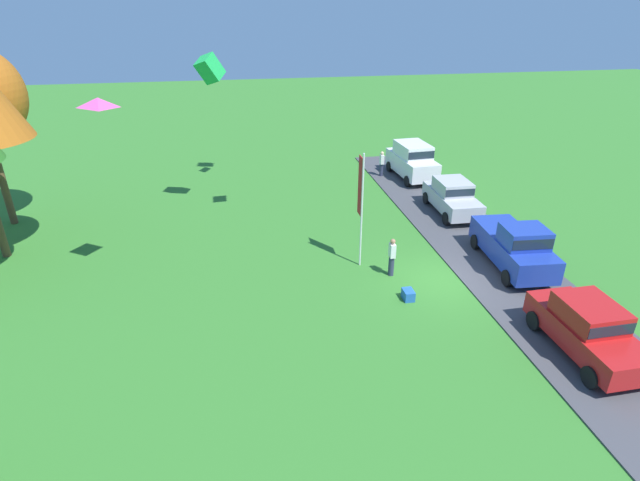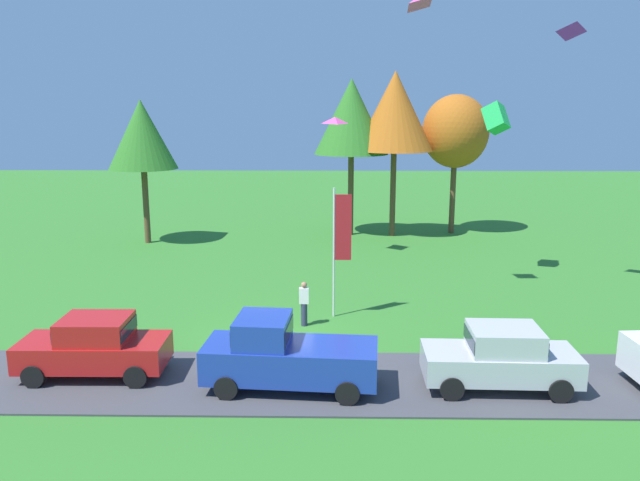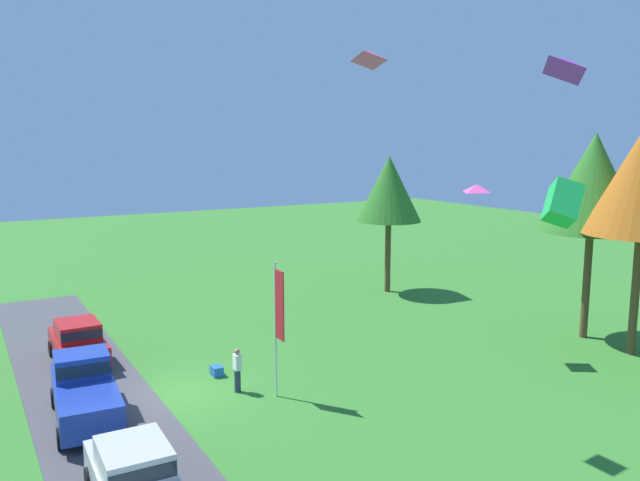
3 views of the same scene
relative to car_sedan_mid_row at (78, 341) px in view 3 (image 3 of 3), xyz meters
The scene contains 14 objects.
ground_plane 6.00m from the car_sedan_mid_row, 26.06° to the left, with size 120.00×120.00×0.00m, color #337528.
pavement_strip 5.41m from the car_sedan_mid_row, ahead, with size 36.00×4.40×0.06m, color #424247.
car_sedan_mid_row is the anchor object (origin of this frame).
car_pickup_by_flagpole 5.85m from the car_sedan_mid_row, ahead, with size 5.14×2.36×2.14m.
car_sedan_near_entrance 12.12m from the car_sedan_mid_row, ahead, with size 4.44×2.04×1.84m.
person_on_lawn 7.73m from the car_sedan_mid_row, 37.08° to the left, with size 0.36×0.24×1.71m.
tree_far_right 20.31m from the car_sedan_mid_row, 101.61° to the left, with size 4.04×4.04×8.52m.
tree_center_back 24.22m from the car_sedan_mid_row, 68.82° to the left, with size 4.65×4.65×9.82m.
flag_banner 9.70m from the car_sedan_mid_row, 37.37° to the left, with size 0.71×0.08×5.10m.
cooler_box 6.27m from the car_sedan_mid_row, 47.42° to the left, with size 0.56×0.40×0.40m, color blue.
kite_diamond_mid_center 18.24m from the car_sedan_mid_row, 64.48° to the left, with size 1.04×1.06×0.34m, color #EA4C9E.
kite_box_near_flag 19.91m from the car_sedan_mid_row, 38.35° to the left, with size 0.83×0.83×1.16m, color green.
kite_diamond_high_right 21.57m from the car_sedan_mid_row, 27.97° to the left, with size 0.91×0.91×0.30m, color purple.
kite_diamond_low_drifter 16.95m from the car_sedan_mid_row, 35.97° to the left, with size 0.87×0.94×0.33m, color #EA4C9E.
Camera 3 is at (21.78, -6.62, 9.39)m, focal length 35.00 mm.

